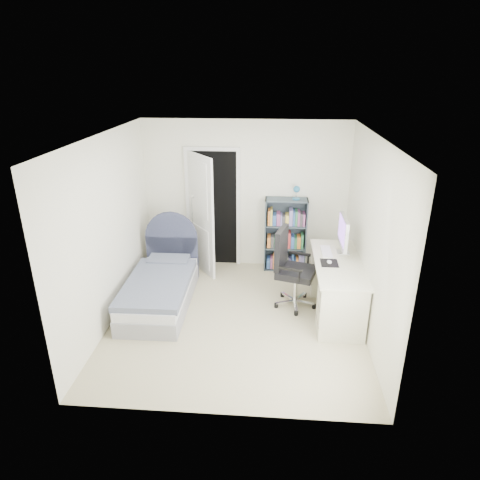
# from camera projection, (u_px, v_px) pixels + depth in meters

# --- Properties ---
(room_shell) EXTENTS (3.50, 3.70, 2.60)m
(room_shell) POSITION_uv_depth(u_px,v_px,m) (236.00, 235.00, 5.51)
(room_shell) COLOR tan
(room_shell) RESTS_ON ground
(door) EXTENTS (0.92, 0.68, 2.06)m
(door) POSITION_uv_depth(u_px,v_px,m) (205.00, 211.00, 7.09)
(door) COLOR black
(door) RESTS_ON ground
(bed) EXTENTS (0.90, 1.85, 1.13)m
(bed) POSITION_uv_depth(u_px,v_px,m) (161.00, 286.00, 6.30)
(bed) COLOR gray
(bed) RESTS_ON ground
(nightstand) EXTENTS (0.36, 0.36, 0.54)m
(nightstand) POSITION_uv_depth(u_px,v_px,m) (167.00, 248.00, 7.37)
(nightstand) COLOR tan
(nightstand) RESTS_ON ground
(floor_lamp) EXTENTS (0.19, 0.19, 1.32)m
(floor_lamp) POSITION_uv_depth(u_px,v_px,m) (194.00, 237.00, 7.35)
(floor_lamp) COLOR silver
(floor_lamp) RESTS_ON ground
(bookcase) EXTENTS (0.70, 0.30, 1.49)m
(bookcase) POSITION_uv_depth(u_px,v_px,m) (286.00, 237.00, 7.24)
(bookcase) COLOR #3E4C54
(bookcase) RESTS_ON ground
(desk) EXTENTS (0.64, 1.61, 1.32)m
(desk) POSITION_uv_depth(u_px,v_px,m) (336.00, 284.00, 6.00)
(desk) COLOR beige
(desk) RESTS_ON ground
(office_chair) EXTENTS (0.64, 0.66, 1.17)m
(office_chair) POSITION_uv_depth(u_px,v_px,m) (290.00, 264.00, 6.10)
(office_chair) COLOR silver
(office_chair) RESTS_ON ground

